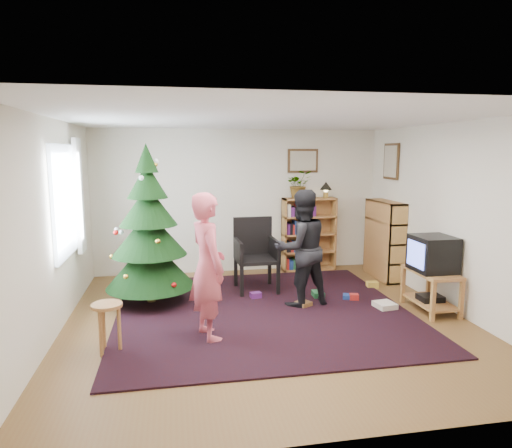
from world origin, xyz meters
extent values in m
plane|color=brown|center=(0.00, 0.00, 0.00)|extent=(5.00, 5.00, 0.00)
plane|color=white|center=(0.00, 0.00, 2.50)|extent=(5.00, 5.00, 0.00)
cube|color=silver|center=(0.00, 2.50, 1.25)|extent=(5.00, 0.02, 2.50)
cube|color=silver|center=(0.00, -2.50, 1.25)|extent=(5.00, 0.02, 2.50)
cube|color=silver|center=(-2.50, 0.00, 1.25)|extent=(0.02, 5.00, 2.50)
cube|color=silver|center=(2.50, 0.00, 1.25)|extent=(0.02, 5.00, 2.50)
cube|color=black|center=(0.00, 0.30, 0.01)|extent=(3.80, 3.60, 0.02)
cube|color=silver|center=(-2.47, 0.60, 1.50)|extent=(0.04, 1.20, 1.40)
cube|color=white|center=(-2.43, 1.30, 1.50)|extent=(0.06, 0.35, 1.60)
cube|color=#4C3319|center=(1.15, 2.48, 1.95)|extent=(0.55, 0.03, 0.42)
cube|color=beige|center=(1.15, 2.48, 1.95)|extent=(0.47, 0.01, 0.34)
cube|color=#4C3319|center=(2.48, 1.75, 1.95)|extent=(0.03, 0.50, 0.60)
cube|color=beige|center=(2.48, 1.75, 1.95)|extent=(0.01, 0.42, 0.52)
cylinder|color=#3F2816|center=(-1.48, 0.95, 0.12)|extent=(0.12, 0.12, 0.24)
cone|color=black|center=(-1.48, 0.95, 0.58)|extent=(1.23, 1.23, 0.69)
cone|color=black|center=(-1.48, 0.95, 1.00)|extent=(1.03, 1.03, 0.61)
cone|color=black|center=(-1.48, 0.95, 1.38)|extent=(0.79, 0.79, 0.54)
cone|color=black|center=(-1.48, 0.95, 1.72)|extent=(0.55, 0.55, 0.48)
cone|color=black|center=(-1.48, 0.95, 2.03)|extent=(0.32, 0.32, 0.40)
cube|color=#AE7F3E|center=(1.24, 2.34, 0.65)|extent=(0.95, 0.30, 1.30)
cube|color=#AE7F3E|center=(1.24, 2.34, 1.29)|extent=(0.95, 0.30, 0.03)
cube|color=#AE7F3E|center=(2.34, 1.61, 0.65)|extent=(0.30, 0.95, 1.30)
cube|color=#AE7F3E|center=(2.34, 1.61, 1.29)|extent=(0.30, 0.95, 0.03)
cube|color=#AE7F3E|center=(2.22, -0.05, 0.53)|extent=(0.45, 0.82, 0.04)
cube|color=#AE7F3E|center=(2.02, -0.43, 0.26)|extent=(0.05, 0.05, 0.51)
cube|color=#AE7F3E|center=(2.42, -0.43, 0.26)|extent=(0.05, 0.05, 0.51)
cube|color=#AE7F3E|center=(2.02, 0.33, 0.26)|extent=(0.05, 0.05, 0.51)
cube|color=#AE7F3E|center=(2.42, 0.33, 0.26)|extent=(0.05, 0.05, 0.51)
cube|color=#AE7F3E|center=(2.22, -0.05, 0.12)|extent=(0.41, 0.78, 0.03)
cube|color=black|center=(2.22, -0.05, 0.17)|extent=(0.30, 0.25, 0.08)
cube|color=black|center=(2.22, -0.05, 0.78)|extent=(0.49, 0.53, 0.47)
cube|color=#5A72F6|center=(1.97, -0.05, 0.78)|extent=(0.01, 0.42, 0.34)
cube|color=black|center=(0.08, 1.22, 0.50)|extent=(0.62, 0.62, 0.05)
cube|color=black|center=(0.08, 1.49, 0.81)|extent=(0.61, 0.07, 0.61)
cube|color=black|center=(-0.19, 0.94, 0.25)|extent=(0.05, 0.05, 0.50)
cube|color=black|center=(0.35, 0.94, 0.25)|extent=(0.05, 0.05, 0.50)
cube|color=black|center=(-0.19, 1.49, 0.25)|extent=(0.05, 0.05, 0.50)
cube|color=black|center=(0.35, 1.49, 0.25)|extent=(0.05, 0.05, 0.50)
cylinder|color=#AE7F3E|center=(-1.85, -0.62, 0.52)|extent=(0.32, 0.32, 0.04)
cylinder|color=#AE7F3E|center=(-1.74, -0.62, 0.25)|extent=(0.04, 0.04, 0.50)
cylinder|color=#AE7F3E|center=(-1.91, -0.51, 0.25)|extent=(0.04, 0.04, 0.50)
cylinder|color=#AE7F3E|center=(-1.91, -0.72, 0.25)|extent=(0.04, 0.04, 0.50)
imported|color=#CE5262|center=(-0.77, -0.42, 0.84)|extent=(0.56, 0.70, 1.67)
imported|color=black|center=(0.57, 0.48, 0.81)|extent=(0.89, 0.76, 1.61)
imported|color=gray|center=(1.04, 2.34, 1.54)|extent=(0.44, 0.39, 0.49)
cylinder|color=#A57F33|center=(1.54, 2.34, 1.34)|extent=(0.09, 0.09, 0.09)
sphere|color=#FFD88C|center=(1.54, 2.34, 1.44)|extent=(0.09, 0.09, 0.09)
cone|color=black|center=(1.54, 2.34, 1.51)|extent=(0.21, 0.21, 0.14)
cube|color=#A51E19|center=(1.37, 0.51, 0.04)|extent=(0.20, 0.20, 0.08)
cube|color=navy|center=(1.32, 0.56, 0.04)|extent=(0.20, 0.20, 0.08)
cube|color=#1E592D|center=(0.91, 0.74, 0.04)|extent=(0.20, 0.20, 0.08)
cube|color=gold|center=(1.90, 1.05, 0.04)|extent=(0.20, 0.20, 0.08)
cube|color=brown|center=(0.59, 0.39, 0.04)|extent=(0.20, 0.20, 0.08)
cube|color=beige|center=(1.65, 0.11, 0.04)|extent=(0.20, 0.20, 0.08)
cube|color=#4C1959|center=(0.00, 0.84, 0.04)|extent=(0.20, 0.20, 0.08)
camera|label=1|loc=(-1.13, -5.41, 2.11)|focal=32.00mm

